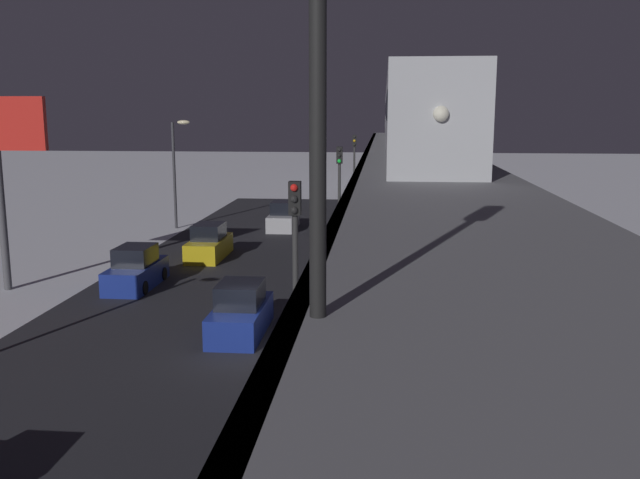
% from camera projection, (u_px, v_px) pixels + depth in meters
% --- Properties ---
extents(ground_plane, '(240.00, 240.00, 0.00)m').
position_uv_depth(ground_plane, '(254.00, 351.00, 24.10)').
color(ground_plane, white).
extents(avenue_asphalt, '(11.00, 84.87, 0.01)m').
position_uv_depth(avenue_asphalt, '(142.00, 347.00, 24.46)').
color(avenue_asphalt, '#28282D').
rests_on(avenue_asphalt, ground_plane).
extents(elevated_railway, '(5.00, 84.87, 6.30)m').
position_uv_depth(elevated_railway, '(427.00, 199.00, 22.59)').
color(elevated_railway, slate).
rests_on(elevated_railway, ground_plane).
extents(subway_train, '(2.94, 74.07, 3.40)m').
position_uv_depth(subway_train, '(404.00, 114.00, 55.02)').
color(subway_train, '#B7BABF').
rests_on(subway_train, elevated_railway).
extents(rail_signal, '(0.36, 0.41, 4.00)m').
position_uv_depth(rail_signal, '(318.00, 19.00, 6.08)').
color(rail_signal, black).
rests_on(rail_signal, elevated_railway).
extents(sedan_blue, '(1.91, 4.49, 1.97)m').
position_uv_depth(sedan_blue, '(136.00, 271.00, 32.80)').
color(sedan_blue, navy).
rests_on(sedan_blue, ground_plane).
extents(sedan_blue_2, '(1.80, 4.29, 1.97)m').
position_uv_depth(sedan_blue_2, '(241.00, 313.00, 25.84)').
color(sedan_blue_2, navy).
rests_on(sedan_blue_2, ground_plane).
extents(sedan_silver, '(1.80, 4.47, 1.97)m').
position_uv_depth(sedan_silver, '(283.00, 218.00, 49.04)').
color(sedan_silver, '#B2B2B7').
rests_on(sedan_silver, ground_plane).
extents(sedan_yellow, '(1.80, 4.53, 1.97)m').
position_uv_depth(sedan_yellow, '(209.00, 244.00, 39.34)').
color(sedan_yellow, gold).
rests_on(sedan_yellow, ground_plane).
extents(traffic_light_near, '(0.32, 0.44, 6.40)m').
position_uv_depth(traffic_light_near, '(295.00, 262.00, 18.74)').
color(traffic_light_near, '#2D2D2D').
rests_on(traffic_light_near, ground_plane).
extents(traffic_light_mid, '(0.32, 0.44, 6.40)m').
position_uv_depth(traffic_light_mid, '(339.00, 188.00, 37.02)').
color(traffic_light_mid, '#2D2D2D').
rests_on(traffic_light_mid, ground_plane).
extents(traffic_light_far, '(0.32, 0.44, 6.40)m').
position_uv_depth(traffic_light_far, '(354.00, 163.00, 55.31)').
color(traffic_light_far, '#2D2D2D').
rests_on(traffic_light_far, ground_plane).
extents(street_lamp_far, '(1.35, 0.44, 7.65)m').
position_uv_depth(street_lamp_far, '(177.00, 161.00, 48.61)').
color(street_lamp_far, '#38383D').
rests_on(street_lamp_far, ground_plane).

